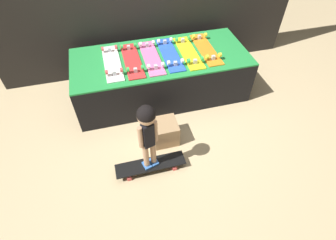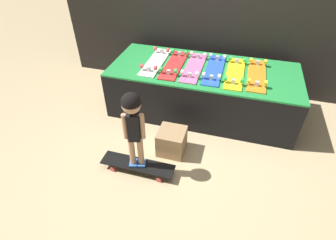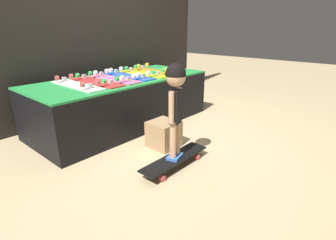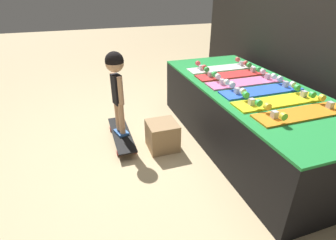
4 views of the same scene
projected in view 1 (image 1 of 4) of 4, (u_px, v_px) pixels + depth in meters
name	position (u px, v px, depth m)	size (l,w,h in m)	color
ground_plane	(171.00, 119.00, 3.35)	(16.00, 16.00, 0.00)	tan
display_rack	(161.00, 76.00, 3.49)	(2.22, 0.95, 0.59)	black
skateboard_white_on_rack	(112.00, 62.00, 3.16)	(0.20, 0.77, 0.09)	white
skateboard_red_on_rack	(132.00, 60.00, 3.19)	(0.20, 0.77, 0.09)	red
skateboard_pink_on_rack	(151.00, 57.00, 3.23)	(0.20, 0.77, 0.09)	pink
skateboard_blue_on_rack	(170.00, 54.00, 3.28)	(0.20, 0.77, 0.09)	blue
skateboard_yellow_on_rack	(189.00, 52.00, 3.31)	(0.20, 0.77, 0.09)	yellow
skateboard_orange_on_rack	(206.00, 48.00, 3.37)	(0.20, 0.77, 0.09)	orange
skateboard_on_floor	(151.00, 165.00, 2.78)	(0.74, 0.18, 0.09)	black
child	(147.00, 127.00, 2.35)	(0.19, 0.17, 0.83)	#3870C6
storage_box	(165.00, 132.00, 3.02)	(0.28, 0.28, 0.27)	#A37F56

